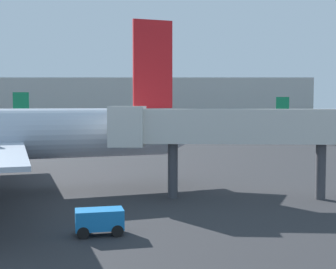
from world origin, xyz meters
The scene contains 5 objects.
airplane_far_left centered at (-11.71, 66.49, 3.30)m, with size 26.13×17.89×8.59m.
airplane_far_right centered at (31.55, 72.60, 2.75)m, with size 23.18×16.81×7.97m.
jet_bridge centered at (6.67, 22.62, 4.93)m, with size 16.98×3.08×6.48m.
baggage_cart centered at (-0.29, 13.40, 0.76)m, with size 2.63×1.83×1.30m.
terminal_building centered at (-10.20, 112.21, 6.53)m, with size 96.32×21.90×13.05m, color #B7B7B2.
Camera 1 is at (3.18, -9.72, 6.58)m, focal length 49.62 mm.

